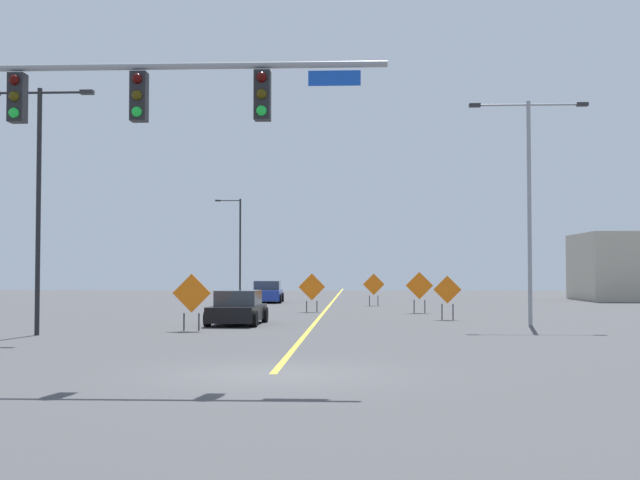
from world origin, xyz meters
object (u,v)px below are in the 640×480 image
Objects in this scene: traffic_signal_assembly at (68,123)px; construction_sign_right_shoulder at (419,287)px; street_lamp_near_right at (39,188)px; street_lamp_mid_left at (529,191)px; construction_sign_median_near at (447,292)px; car_black_approaching at (238,309)px; construction_sign_left_shoulder at (374,286)px; construction_sign_median_far at (192,295)px; street_lamp_far_right at (238,242)px; car_blue_far at (267,293)px; construction_sign_left_lane at (312,288)px.

construction_sign_right_shoulder is (9.28, 25.17, -3.96)m from traffic_signal_assembly.
traffic_signal_assembly is at bearing -65.40° from street_lamp_near_right.
construction_sign_median_near is at bearing 125.74° from street_lamp_mid_left.
car_black_approaching is (5.88, 5.82, -4.29)m from street_lamp_near_right.
car_black_approaching is at bearing -107.73° from construction_sign_left_shoulder.
street_lamp_near_right is 6.39m from construction_sign_median_far.
street_lamp_mid_left is 6.28m from construction_sign_median_near.
street_lamp_far_right reaches higher than traffic_signal_assembly.
street_lamp_mid_left is at bearing -60.78° from car_blue_far.
construction_sign_left_lane reaches higher than car_black_approaching.
construction_sign_right_shoulder reaches higher than car_black_approaching.
street_lamp_far_right is at bearing 115.08° from construction_sign_right_shoulder.
construction_sign_left_lane is at bearing 172.42° from construction_sign_right_shoulder.
car_blue_far is at bearing 117.77° from construction_sign_median_near.
street_lamp_far_right reaches higher than car_black_approaching.
construction_sign_median_far is at bearing -83.94° from street_lamp_far_right.
construction_sign_median_far is at bearing -107.76° from construction_sign_left_shoulder.
construction_sign_median_far is at bearing -165.57° from street_lamp_mid_left.
construction_sign_left_lane is 0.48× the size of car_black_approaching.
construction_sign_left_shoulder is (-2.16, 8.74, -0.08)m from construction_sign_right_shoulder.
street_lamp_mid_left is (17.43, 5.54, 0.37)m from street_lamp_near_right.
construction_sign_left_shoulder is at bearing 64.01° from street_lamp_near_right.
car_blue_far reaches higher than car_black_approaching.
street_lamp_mid_left is at bearing -1.35° from car_black_approaching.
street_lamp_far_right is 4.26× the size of construction_sign_left_shoulder.
construction_sign_median_far reaches higher than construction_sign_left_shoulder.
construction_sign_median_far is 26.31m from car_blue_far.
street_lamp_near_right reaches higher than construction_sign_left_lane.
construction_sign_median_far is 1.05× the size of construction_sign_median_near.
construction_sign_right_shoulder is 15.83m from construction_sign_median_far.
construction_sign_median_far is 22.77m from construction_sign_left_shoulder.
street_lamp_near_right is at bearing -90.37° from street_lamp_far_right.
street_lamp_near_right is 4.12× the size of construction_sign_left_lane.
construction_sign_left_lane is 8.69m from construction_sign_left_shoulder.
construction_sign_left_lane reaches higher than construction_sign_left_shoulder.
street_lamp_far_right is 32.16m from construction_sign_right_shoulder.
traffic_signal_assembly is at bearing -117.46° from construction_sign_median_near.
construction_sign_right_shoulder is at bearing -76.11° from construction_sign_left_shoulder.
street_lamp_far_right reaches higher than construction_sign_left_lane.
construction_sign_median_near is (-2.80, 3.89, -4.05)m from street_lamp_mid_left.
street_lamp_mid_left is at bearing 14.43° from construction_sign_median_far.
street_lamp_mid_left is 2.02× the size of car_blue_far.
street_lamp_mid_left is 42.29m from street_lamp_far_right.
construction_sign_left_shoulder is at bearing 72.24° from construction_sign_median_far.
car_blue_far is (-10.08, 19.15, -0.55)m from construction_sign_median_near.
construction_sign_left_lane is at bearing -74.16° from street_lamp_far_right.
street_lamp_near_right is 29.25m from car_blue_far.
car_blue_far is at bearing 147.04° from construction_sign_left_shoulder.
street_lamp_mid_left reaches higher than construction_sign_median_near.
construction_sign_right_shoulder is (13.56, -28.97, -3.37)m from street_lamp_far_right.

